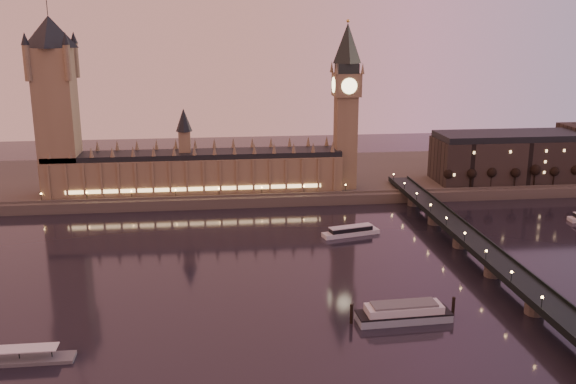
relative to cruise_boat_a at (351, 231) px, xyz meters
name	(u,v)px	position (x,y,z in m)	size (l,w,h in m)	color
ground	(280,269)	(-41.82, -43.43, -2.18)	(700.00, 700.00, 0.00)	black
far_embankment	(298,177)	(-11.82, 121.57, 0.82)	(560.00, 130.00, 6.00)	#423D35
palace_of_westminster	(195,167)	(-81.95, 77.56, 19.53)	(180.00, 26.62, 52.00)	brown
victoria_tower	(55,97)	(-161.82, 77.57, 63.61)	(31.68, 31.68, 118.00)	brown
big_ben	(346,96)	(12.16, 77.56, 61.77)	(17.68, 17.68, 104.00)	brown
westminster_bridge	(475,250)	(49.79, -43.43, 3.34)	(13.20, 260.00, 15.30)	black
city_block	(547,154)	(153.11, 87.50, 20.06)	(155.00, 45.00, 34.00)	black
bare_tree_0	(447,175)	(75.44, 65.57, 12.82)	(5.93, 5.93, 12.06)	black
bare_tree_1	(469,174)	(89.87, 65.57, 12.82)	(5.93, 5.93, 12.06)	black
bare_tree_2	(491,174)	(104.31, 65.57, 12.82)	(5.93, 5.93, 12.06)	black
bare_tree_3	(512,173)	(118.74, 65.57, 12.82)	(5.93, 5.93, 12.06)	black
bare_tree_4	(534,173)	(133.17, 65.57, 12.82)	(5.93, 5.93, 12.06)	black
bare_tree_5	(555,172)	(147.61, 65.57, 12.82)	(5.93, 5.93, 12.06)	black
bare_tree_6	(576,171)	(162.04, 65.57, 12.82)	(5.93, 5.93, 12.06)	black
cruise_boat_a	(351,231)	(0.00, 0.00, 0.00)	(31.59, 13.94, 4.94)	silver
moored_barge	(404,313)	(-1.39, -100.29, 1.00)	(41.01, 11.51, 7.52)	#8398A6
pontoon_pier	(6,359)	(-140.02, -115.00, -0.93)	(43.53, 7.25, 11.61)	#595B5E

